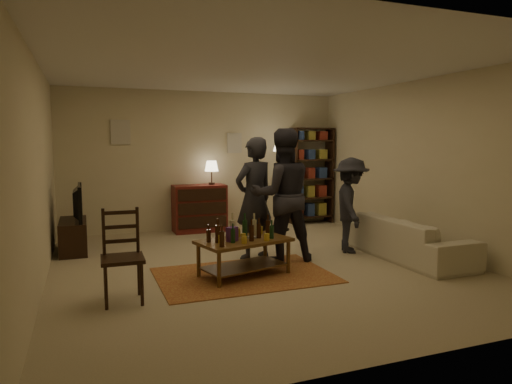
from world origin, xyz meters
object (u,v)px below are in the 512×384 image
person_left (254,198)px  person_right (282,195)px  coffee_table (243,244)px  floor_lamp (283,151)px  person_by_sofa (351,205)px  bookshelf (311,175)px  dresser (200,207)px  dining_chair (122,252)px  sofa (409,238)px  tv_stand (73,228)px

person_left → person_right: 0.42m
coffee_table → floor_lamp: 3.34m
person_left → person_by_sofa: bearing=156.5°
coffee_table → bookshelf: 4.15m
dresser → person_by_sofa: 3.06m
floor_lamp → person_right: 2.38m
dining_chair → floor_lamp: (3.25, 3.03, 1.01)m
sofa → person_right: bearing=73.0°
dresser → sofa: dresser is taller
coffee_table → person_by_sofa: person_by_sofa is taller
sofa → person_right: person_right is taller
tv_stand → dresser: 2.43m
floor_lamp → person_by_sofa: floor_lamp is taller
coffee_table → person_right: person_right is taller
bookshelf → dresser: bearing=-178.4°
tv_stand → dining_chair: bearing=-78.2°
floor_lamp → person_right: bearing=-114.2°
coffee_table → person_left: person_left is taller
dresser → tv_stand: bearing=-157.9°
person_left → person_right: person_right is taller
bookshelf → person_by_sofa: bookshelf is taller
sofa → tv_stand: bearing=64.7°
coffee_table → tv_stand: bearing=133.5°
tv_stand → dresser: (2.25, 0.91, 0.09)m
floor_lamp → person_right: (-0.95, -2.10, -0.60)m
sofa → person_by_sofa: size_ratio=1.41×
floor_lamp → person_by_sofa: 2.17m
tv_stand → dresser: bearing=22.1°
floor_lamp → bookshelf: bearing=30.0°
dresser → bookshelf: bearing=1.6°
sofa → coffee_table: bearing=89.5°
dining_chair → sofa: size_ratio=0.49×
person_right → dresser: bearing=-69.4°
coffee_table → tv_stand: tv_stand is taller
coffee_table → bookshelf: bookshelf is taller
dining_chair → person_by_sofa: (3.52, 1.03, 0.20)m
dresser → sofa: (2.39, -3.11, -0.17)m
coffee_table → person_right: bearing=34.4°
person_by_sofa → dining_chair: bearing=131.2°
bookshelf → person_by_sofa: bearing=-104.1°
coffee_table → person_right: 1.08m
person_left → dresser: bearing=-101.4°
coffee_table → bookshelf: size_ratio=0.64×
coffee_table → person_by_sofa: 2.12m
floor_lamp → sofa: floor_lamp is taller
bookshelf → person_left: bearing=-132.7°
dining_chair → floor_lamp: bearing=44.5°
coffee_table → floor_lamp: (1.72, 2.63, 1.13)m
dresser → person_by_sofa: bearing=-53.7°
tv_stand → bookshelf: bearing=11.8°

